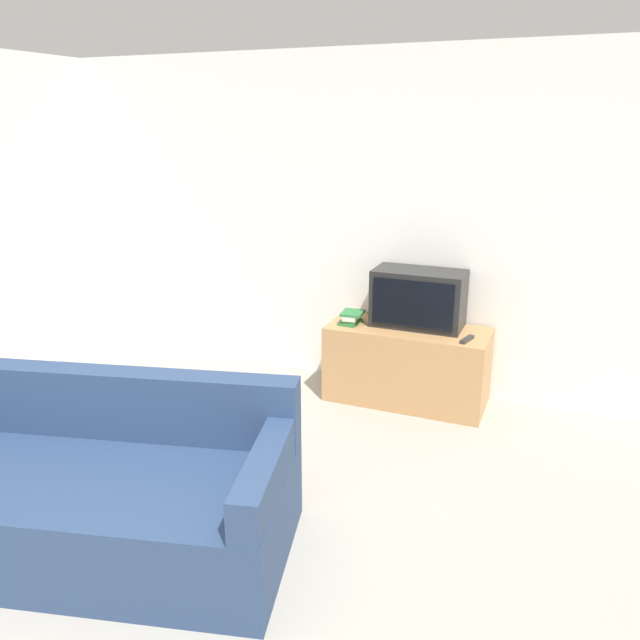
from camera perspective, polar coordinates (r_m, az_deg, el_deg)
The scene contains 6 objects.
wall_back at distance 4.88m, azimuth 8.06°, elevation 8.42°, with size 9.00×0.06×2.60m.
tv_stand at distance 4.83m, azimuth 7.95°, elevation -4.05°, with size 1.20×0.52×0.59m.
television at distance 4.73m, azimuth 8.99°, elevation 1.97°, with size 0.68×0.36×0.43m.
couch at distance 3.51m, azimuth -21.44°, elevation -14.48°, with size 2.34×1.42×0.82m.
book_stack at distance 4.77m, azimuth 2.89°, elevation 0.23°, with size 0.17×0.21×0.10m.
remote_on_stand at distance 4.53m, azimuth 13.30°, elevation -1.73°, with size 0.08×0.17×0.02m.
Camera 1 is at (1.20, -1.64, 2.08)m, focal length 35.00 mm.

